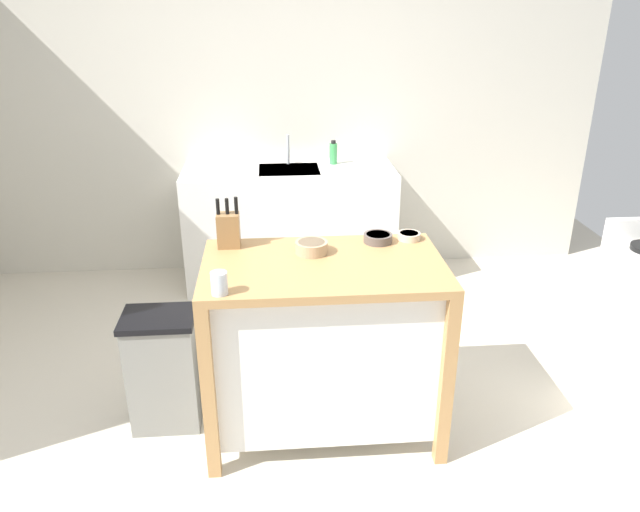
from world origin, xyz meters
TOP-DOWN VIEW (x-y plane):
  - ground_plane at (0.00, 0.00)m, footprint 5.90×5.90m
  - wall_back at (0.00, 2.09)m, footprint 4.90×0.10m
  - kitchen_island at (0.13, -0.05)m, footprint 1.14×0.69m
  - knife_block at (-0.32, 0.20)m, footprint 0.11×0.09m
  - bowl_stoneware_deep at (0.59, 0.22)m, footprint 0.12×0.12m
  - bowl_ceramic_small at (0.08, 0.08)m, footprint 0.16×0.16m
  - bowl_ceramic_wide at (0.42, 0.19)m, footprint 0.14×0.14m
  - drinking_cup at (-0.33, -0.33)m, footprint 0.07×0.07m
  - trash_bin at (-0.68, 0.05)m, footprint 0.36×0.28m
  - sink_counter at (0.03, 1.74)m, footprint 1.56×0.60m
  - sink_faucet at (0.03, 1.88)m, footprint 0.02×0.02m
  - bottle_spray_cleaner at (0.37, 1.85)m, footprint 0.06×0.06m

SIDE VIEW (x-z plane):
  - ground_plane at x=0.00m, z-range 0.00..0.00m
  - trash_bin at x=-0.68m, z-range 0.00..0.63m
  - sink_counter at x=0.03m, z-range 0.00..0.91m
  - kitchen_island at x=0.13m, z-range 0.05..0.98m
  - bowl_stoneware_deep at x=0.59m, z-range 0.93..0.96m
  - bowl_ceramic_wide at x=0.42m, z-range 0.93..0.97m
  - bowl_ceramic_small at x=0.08m, z-range 0.93..0.99m
  - drinking_cup at x=-0.33m, z-range 0.93..1.03m
  - bottle_spray_cleaner at x=0.37m, z-range 0.90..1.08m
  - sink_faucet at x=0.03m, z-range 0.90..1.12m
  - knife_block at x=-0.32m, z-range 0.89..1.14m
  - wall_back at x=0.00m, z-range 0.00..2.60m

